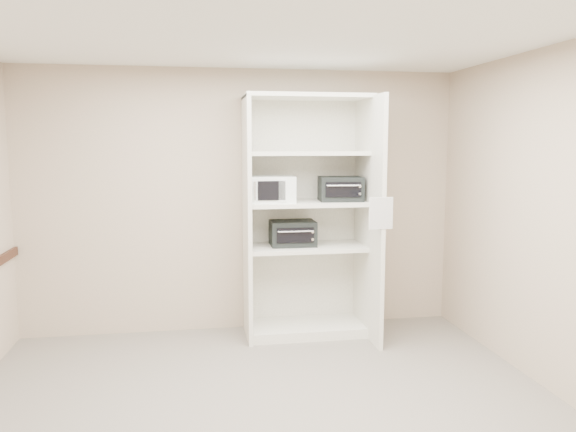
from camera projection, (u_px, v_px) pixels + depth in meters
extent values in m
cube|color=#6E655D|center=(268.00, 415.00, 4.04)|extent=(4.50, 4.00, 0.01)
cube|color=white|center=(266.00, 28.00, 3.69)|extent=(4.50, 4.00, 0.01)
cube|color=tan|center=(242.00, 201.00, 5.82)|extent=(4.50, 0.02, 2.70)
cube|color=tan|center=(343.00, 319.00, 1.91)|extent=(4.50, 0.02, 2.70)
cube|color=tan|center=(562.00, 223.00, 4.24)|extent=(0.02, 4.00, 2.70)
cube|color=white|center=(247.00, 220.00, 5.53)|extent=(0.04, 0.60, 2.40)
cube|color=white|center=(369.00, 219.00, 5.58)|extent=(0.04, 0.90, 2.40)
cube|color=white|center=(301.00, 214.00, 5.93)|extent=(1.24, 0.02, 2.40)
cube|color=white|center=(306.00, 328.00, 5.80)|extent=(1.16, 0.56, 0.10)
cube|color=white|center=(306.00, 247.00, 5.69)|extent=(1.16, 0.56, 0.04)
cube|color=white|center=(306.00, 203.00, 5.63)|extent=(1.16, 0.56, 0.04)
cube|color=white|center=(307.00, 153.00, 5.57)|extent=(1.16, 0.56, 0.04)
cube|color=white|center=(307.00, 97.00, 5.50)|extent=(1.24, 0.60, 0.04)
cube|color=white|center=(272.00, 189.00, 5.51)|extent=(0.44, 0.33, 0.26)
cube|color=black|center=(341.00, 189.00, 5.64)|extent=(0.45, 0.36, 0.24)
cube|color=black|center=(293.00, 233.00, 5.67)|extent=(0.46, 0.35, 0.25)
cube|color=white|center=(381.00, 213.00, 5.12)|extent=(0.23, 0.02, 0.29)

